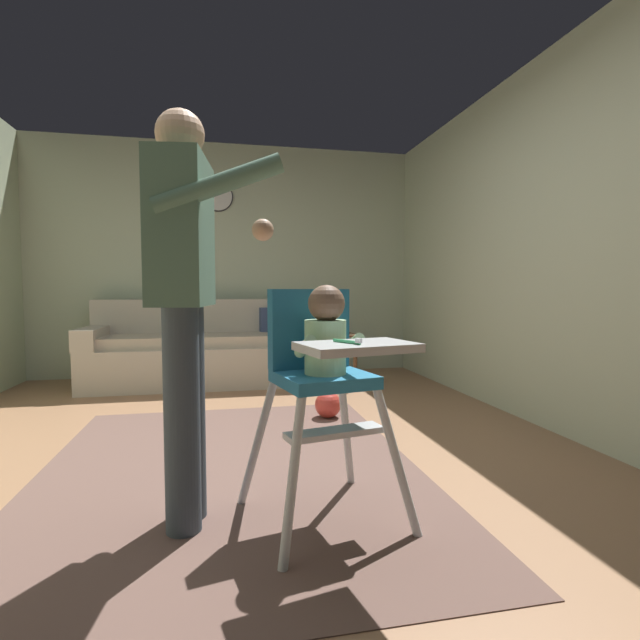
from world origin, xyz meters
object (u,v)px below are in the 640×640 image
object	(u,v)px
adult_standing	(185,294)
side_table	(335,347)
toy_ball	(328,405)
high_chair	(323,356)
couch	(201,351)
sippy_cup	(331,329)
wall_clock	(218,197)

from	to	relation	value
adult_standing	side_table	world-z (taller)	adult_standing
toy_ball	high_chair	bearing A→B (deg)	-103.38
couch	sippy_cup	world-z (taller)	couch
couch	adult_standing	world-z (taller)	adult_standing
adult_standing	high_chair	bearing A→B (deg)	-0.03
couch	sippy_cup	distance (m)	1.36
couch	adult_standing	size ratio (longest dim) A/B	1.33
couch	toy_ball	distance (m)	1.87
wall_clock	side_table	bearing A→B (deg)	-36.52
couch	side_table	bearing A→B (deg)	74.48
high_chair	side_table	world-z (taller)	high_chair
high_chair	couch	bearing A→B (deg)	179.09
wall_clock	toy_ball	bearing A→B (deg)	-68.55
sippy_cup	couch	bearing A→B (deg)	164.00
couch	adult_standing	xyz separation A→B (m)	(0.08, -3.03, 0.61)
high_chair	sippy_cup	bearing A→B (deg)	154.10
side_table	sippy_cup	xyz separation A→B (m)	(-0.04, 0.00, 0.19)
sippy_cup	wall_clock	distance (m)	1.99
toy_ball	side_table	world-z (taller)	side_table
couch	sippy_cup	size ratio (longest dim) A/B	22.09
high_chair	sippy_cup	size ratio (longest dim) A/B	9.87
high_chair	wall_clock	bearing A→B (deg)	174.69
sippy_cup	high_chair	bearing A→B (deg)	-103.56
sippy_cup	wall_clock	bearing A→B (deg)	142.45
adult_standing	wall_clock	xyz separation A→B (m)	(0.11, 3.51, 1.06)
couch	high_chair	xyz separation A→B (m)	(0.63, -3.10, 0.36)
toy_ball	wall_clock	world-z (taller)	wall_clock
side_table	toy_ball	bearing A→B (deg)	-105.66
couch	side_table	xyz separation A→B (m)	(1.33, -0.37, 0.05)
sippy_cup	adult_standing	bearing A→B (deg)	-114.46
side_table	sippy_cup	size ratio (longest dim) A/B	5.20
high_chair	wall_clock	size ratio (longest dim) A/B	2.95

